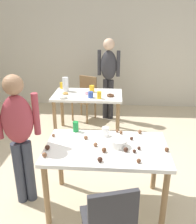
% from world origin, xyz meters
% --- Properties ---
extents(ground_plane, '(6.40, 6.40, 0.00)m').
position_xyz_m(ground_plane, '(0.00, 0.00, 0.00)').
color(ground_plane, beige).
extents(wall_back, '(6.40, 0.10, 2.60)m').
position_xyz_m(wall_back, '(0.00, 3.20, 1.30)').
color(wall_back, beige).
rests_on(wall_back, ground_plane).
extents(dining_table_near, '(1.28, 0.76, 0.75)m').
position_xyz_m(dining_table_near, '(0.10, -0.19, 0.65)').
color(dining_table_near, white).
rests_on(dining_table_near, ground_plane).
extents(dining_table_far, '(1.18, 0.71, 0.75)m').
position_xyz_m(dining_table_far, '(-0.30, 1.60, 0.64)').
color(dining_table_far, white).
rests_on(dining_table_far, ground_plane).
extents(chair_near_table, '(0.50, 0.50, 0.87)m').
position_xyz_m(chair_near_table, '(0.16, -0.94, 0.50)').
color(chair_near_table, '#2D2D33').
rests_on(chair_near_table, ground_plane).
extents(chair_far_table, '(0.53, 0.53, 0.87)m').
position_xyz_m(chair_far_table, '(-0.42, 2.30, 0.50)').
color(chair_far_table, olive).
rests_on(chair_far_table, ground_plane).
extents(person_girl_near, '(0.45, 0.30, 1.50)m').
position_xyz_m(person_girl_near, '(-0.82, -0.18, 0.90)').
color(person_girl_near, '#383D4C').
rests_on(person_girl_near, ground_plane).
extents(person_adult_far, '(0.45, 0.27, 1.61)m').
position_xyz_m(person_adult_far, '(0.04, 2.34, 0.97)').
color(person_adult_far, '#28282D').
rests_on(person_adult_far, ground_plane).
extents(mixing_bowl, '(0.18, 0.18, 0.08)m').
position_xyz_m(mixing_bowl, '(0.23, -0.17, 0.79)').
color(mixing_bowl, white).
rests_on(mixing_bowl, dining_table_near).
extents(soda_can, '(0.07, 0.07, 0.12)m').
position_xyz_m(soda_can, '(-0.27, 0.15, 0.81)').
color(soda_can, '#198438').
rests_on(soda_can, dining_table_near).
extents(fork_near, '(0.17, 0.02, 0.01)m').
position_xyz_m(fork_near, '(0.19, -0.41, 0.75)').
color(fork_near, silver).
rests_on(fork_near, dining_table_near).
extents(cup_near_0, '(0.08, 0.08, 0.11)m').
position_xyz_m(cup_near_0, '(0.08, 0.06, 0.80)').
color(cup_near_0, white).
rests_on(cup_near_0, dining_table_near).
extents(cake_ball_0, '(0.04, 0.04, 0.04)m').
position_xyz_m(cake_ball_0, '(0.37, -0.02, 0.77)').
color(cake_ball_0, '#3D2319').
rests_on(cake_ball_0, dining_table_near).
extents(cake_ball_1, '(0.05, 0.05, 0.05)m').
position_xyz_m(cake_ball_1, '(0.08, -0.30, 0.78)').
color(cake_ball_1, brown).
rests_on(cake_ball_1, dining_table_near).
extents(cake_ball_2, '(0.04, 0.04, 0.04)m').
position_xyz_m(cake_ball_2, '(0.41, -0.46, 0.77)').
color(cake_ball_2, brown).
rests_on(cake_ball_2, dining_table_near).
extents(cake_ball_3, '(0.05, 0.05, 0.05)m').
position_xyz_m(cake_ball_3, '(0.05, -0.47, 0.78)').
color(cake_ball_3, '#3D2319').
rests_on(cake_ball_3, dining_table_near).
extents(cake_ball_4, '(0.05, 0.05, 0.05)m').
position_xyz_m(cake_ball_4, '(0.71, -0.24, 0.77)').
color(cake_ball_4, brown).
rests_on(cake_ball_4, dining_table_near).
extents(cake_ball_5, '(0.04, 0.04, 0.04)m').
position_xyz_m(cake_ball_5, '(0.44, -0.22, 0.77)').
color(cake_ball_5, '#3D2319').
rests_on(cake_ball_5, dining_table_near).
extents(cake_ball_6, '(0.05, 0.05, 0.05)m').
position_xyz_m(cake_ball_6, '(-0.49, -0.43, 0.77)').
color(cake_ball_6, brown).
rests_on(cake_ball_6, dining_table_near).
extents(cake_ball_7, '(0.04, 0.04, 0.04)m').
position_xyz_m(cake_ball_7, '(-0.50, -0.01, 0.77)').
color(cake_ball_7, brown).
rests_on(cake_ball_7, dining_table_near).
extents(cake_ball_8, '(0.05, 0.05, 0.05)m').
position_xyz_m(cake_ball_8, '(-0.13, -0.04, 0.77)').
color(cake_ball_8, brown).
rests_on(cake_ball_8, dining_table_near).
extents(cake_ball_9, '(0.05, 0.05, 0.05)m').
position_xyz_m(cake_ball_9, '(-0.50, -0.29, 0.78)').
color(cake_ball_9, '#3D2319').
rests_on(cake_ball_9, dining_table_near).
extents(cake_ball_10, '(0.04, 0.04, 0.04)m').
position_xyz_m(cake_ball_10, '(0.21, 0.16, 0.77)').
color(cake_ball_10, brown).
rests_on(cake_ball_10, dining_table_near).
extents(cake_ball_11, '(0.05, 0.05, 0.05)m').
position_xyz_m(cake_ball_11, '(0.47, 0.15, 0.77)').
color(cake_ball_11, brown).
rests_on(cake_ball_11, dining_table_near).
extents(cake_ball_12, '(0.04, 0.04, 0.04)m').
position_xyz_m(cake_ball_12, '(-0.01, -0.19, 0.77)').
color(cake_ball_12, brown).
rests_on(cake_ball_12, dining_table_near).
extents(cake_ball_13, '(0.04, 0.04, 0.04)m').
position_xyz_m(cake_ball_13, '(0.26, 0.12, 0.77)').
color(cake_ball_13, brown).
rests_on(cake_ball_13, dining_table_near).
extents(cake_ball_14, '(0.05, 0.05, 0.05)m').
position_xyz_m(cake_ball_14, '(0.30, -0.27, 0.77)').
color(cake_ball_14, '#3D2319').
rests_on(cake_ball_14, dining_table_near).
extents(cake_ball_15, '(0.04, 0.04, 0.04)m').
position_xyz_m(cake_ball_15, '(0.38, -0.29, 0.77)').
color(cake_ball_15, '#3D2319').
rests_on(cake_ball_15, dining_table_near).
extents(pitcher_far, '(0.11, 0.11, 0.25)m').
position_xyz_m(pitcher_far, '(-0.70, 1.75, 0.87)').
color(pitcher_far, white).
rests_on(pitcher_far, dining_table_far).
extents(cup_far_0, '(0.07, 0.07, 0.12)m').
position_xyz_m(cup_far_0, '(-0.08, 1.37, 0.81)').
color(cup_far_0, yellow).
rests_on(cup_far_0, dining_table_far).
extents(cup_far_1, '(0.08, 0.08, 0.11)m').
position_xyz_m(cup_far_1, '(-0.80, 1.91, 0.81)').
color(cup_far_1, yellow).
rests_on(cup_far_1, dining_table_far).
extents(cup_far_2, '(0.09, 0.09, 0.10)m').
position_xyz_m(cup_far_2, '(-0.22, 1.41, 0.80)').
color(cup_far_2, '#3351B2').
rests_on(cup_far_2, dining_table_far).
extents(cup_far_3, '(0.09, 0.09, 0.12)m').
position_xyz_m(cup_far_3, '(-0.23, 1.73, 0.81)').
color(cup_far_3, yellow).
rests_on(cup_far_3, dining_table_far).
extents(donut_far_0, '(0.14, 0.14, 0.04)m').
position_xyz_m(donut_far_0, '(-0.67, 1.34, 0.77)').
color(donut_far_0, white).
rests_on(donut_far_0, dining_table_far).
extents(donut_far_1, '(0.10, 0.10, 0.03)m').
position_xyz_m(donut_far_1, '(-0.68, 1.56, 0.77)').
color(donut_far_1, gold).
rests_on(donut_far_1, dining_table_far).
extents(donut_far_2, '(0.10, 0.10, 0.03)m').
position_xyz_m(donut_far_2, '(-0.30, 1.60, 0.76)').
color(donut_far_2, pink).
rests_on(donut_far_2, dining_table_far).
extents(donut_far_3, '(0.13, 0.13, 0.04)m').
position_xyz_m(donut_far_3, '(0.10, 1.50, 0.77)').
color(donut_far_3, brown).
rests_on(donut_far_3, dining_table_far).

